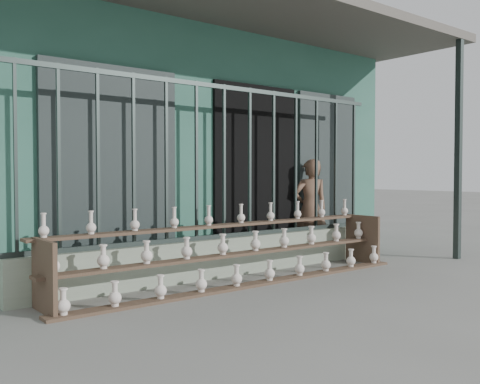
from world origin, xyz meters
TOP-DOWN VIEW (x-y plane):
  - ground at (0.00, 0.00)m, footprint 60.00×60.00m
  - workshop_building at (0.00, 4.23)m, footprint 7.40×6.60m
  - parapet_wall at (0.00, 1.30)m, footprint 5.00×0.20m
  - security_fence at (-0.00, 1.30)m, footprint 5.00×0.04m
  - shelf_rack at (-0.09, 0.89)m, footprint 4.50×0.68m
  - elderly_woman at (1.76, 1.59)m, footprint 0.60×0.50m

SIDE VIEW (x-z plane):
  - ground at x=0.00m, z-range 0.00..0.00m
  - parapet_wall at x=0.00m, z-range 0.00..0.45m
  - shelf_rack at x=-0.09m, z-range -0.07..0.78m
  - elderly_woman at x=1.76m, z-range 0.00..1.41m
  - security_fence at x=0.00m, z-range 0.45..2.25m
  - workshop_building at x=0.00m, z-range 0.02..3.23m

